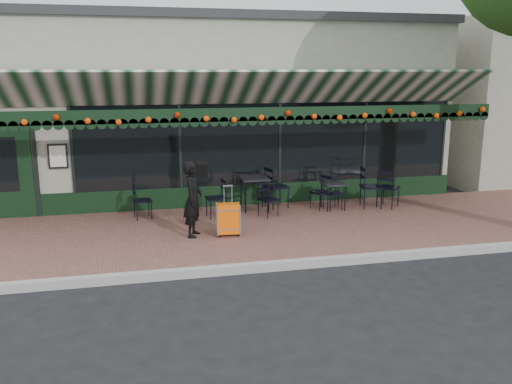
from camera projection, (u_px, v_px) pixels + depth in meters
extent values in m
plane|color=black|center=(262.00, 269.00, 9.36)|extent=(80.00, 80.00, 0.00)
cube|color=brown|center=(239.00, 232.00, 11.25)|extent=(18.00, 4.00, 0.15)
cube|color=#9E9E99|center=(263.00, 267.00, 9.27)|extent=(18.00, 0.16, 0.15)
cube|color=gray|center=(201.00, 107.00, 16.47)|extent=(12.00, 8.00, 4.50)
cube|color=black|center=(272.00, 143.00, 13.04)|extent=(9.20, 0.04, 2.00)
cube|color=black|center=(6.00, 169.00, 11.83)|extent=(1.10, 0.07, 2.20)
cube|color=silver|center=(58.00, 156.00, 11.97)|extent=(0.42, 0.04, 0.55)
cube|color=black|center=(234.00, 115.00, 11.21)|extent=(12.00, 0.03, 0.28)
cylinder|color=#E75807|center=(234.00, 116.00, 11.16)|extent=(11.60, 0.12, 0.12)
imported|color=black|center=(193.00, 199.00, 10.58)|extent=(0.52, 0.64, 1.51)
cube|color=#FF6008|center=(228.00, 218.00, 10.68)|extent=(0.46, 0.28, 0.59)
cube|color=black|center=(228.00, 234.00, 10.75)|extent=(0.46, 0.28, 0.06)
cube|color=silver|center=(228.00, 195.00, 10.57)|extent=(0.20, 0.05, 0.37)
cube|color=black|center=(334.00, 184.00, 12.66)|extent=(0.51, 0.51, 0.03)
cylinder|color=black|center=(328.00, 199.00, 12.48)|extent=(0.03, 0.03, 0.60)
cylinder|color=black|center=(345.00, 198.00, 12.58)|extent=(0.03, 0.03, 0.60)
cylinder|color=black|center=(322.00, 195.00, 12.89)|extent=(0.03, 0.03, 0.60)
cylinder|color=black|center=(338.00, 194.00, 12.98)|extent=(0.03, 0.03, 0.60)
cube|color=black|center=(254.00, 178.00, 12.57)|extent=(0.63, 0.63, 0.04)
cylinder|color=black|center=(246.00, 198.00, 12.35)|extent=(0.03, 0.03, 0.73)
cylinder|color=black|center=(268.00, 196.00, 12.46)|extent=(0.03, 0.03, 0.73)
cylinder|color=black|center=(241.00, 193.00, 12.85)|extent=(0.03, 0.03, 0.73)
cylinder|color=black|center=(263.00, 192.00, 12.96)|extent=(0.03, 0.03, 0.73)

